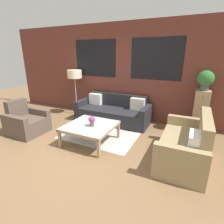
{
  "coord_description": "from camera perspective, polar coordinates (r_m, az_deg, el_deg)",
  "views": [
    {
      "loc": [
        1.99,
        -2.53,
        1.92
      ],
      "look_at": [
        0.21,
        1.2,
        0.55
      ],
      "focal_mm": 28.0,
      "sensor_mm": 36.0,
      "label": 1
    }
  ],
  "objects": [
    {
      "name": "rug",
      "position": [
        4.61,
        -2.56,
        -6.32
      ],
      "size": [
        1.82,
        1.72,
        0.0
      ],
      "color": "#BCB7B2",
      "rests_on": "ground_plane"
    },
    {
      "name": "drawer_cabinet",
      "position": [
        4.91,
        26.82,
        0.04
      ],
      "size": [
        0.34,
        0.38,
        1.09
      ],
      "color": "tan",
      "rests_on": "ground_plane"
    },
    {
      "name": "couch_dark",
      "position": [
        5.21,
        0.41,
        -0.05
      ],
      "size": [
        2.17,
        0.88,
        0.78
      ],
      "color": "#232328",
      "rests_on": "ground_plane"
    },
    {
      "name": "flower_vase",
      "position": [
        3.8,
        -6.62,
        -2.76
      ],
      "size": [
        0.14,
        0.14,
        0.23
      ],
      "color": "brown",
      "rests_on": "coffee_table"
    },
    {
      "name": "floor_lamp",
      "position": [
        5.78,
        -12.1,
        11.53
      ],
      "size": [
        0.45,
        0.45,
        1.45
      ],
      "color": "#B2B2B7",
      "rests_on": "ground_plane"
    },
    {
      "name": "armchair_corner",
      "position": [
        4.93,
        -26.11,
        -3.12
      ],
      "size": [
        0.8,
        0.82,
        0.84
      ],
      "color": "brown",
      "rests_on": "ground_plane"
    },
    {
      "name": "coffee_table",
      "position": [
        3.95,
        -7.06,
        -4.92
      ],
      "size": [
        1.03,
        1.03,
        0.43
      ],
      "color": "silver",
      "rests_on": "ground_plane"
    },
    {
      "name": "ground_plane",
      "position": [
        3.75,
        -11.13,
        -12.88
      ],
      "size": [
        16.0,
        16.0,
        0.0
      ],
      "primitive_type": "plane",
      "color": "brown"
    },
    {
      "name": "potted_plant",
      "position": [
        4.75,
        28.23,
        9.39
      ],
      "size": [
        0.38,
        0.38,
        0.47
      ],
      "color": "#47474C",
      "rests_on": "drawer_cabinet"
    },
    {
      "name": "wall_back_brick",
      "position": [
        5.38,
        3.79,
        12.81
      ],
      "size": [
        8.4,
        0.09,
        2.8
      ],
      "color": "brown",
      "rests_on": "ground_plane"
    },
    {
      "name": "settee_vintage",
      "position": [
        3.57,
        22.94,
        -10.07
      ],
      "size": [
        0.8,
        1.59,
        0.92
      ],
      "color": "#99845B",
      "rests_on": "ground_plane"
    }
  ]
}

